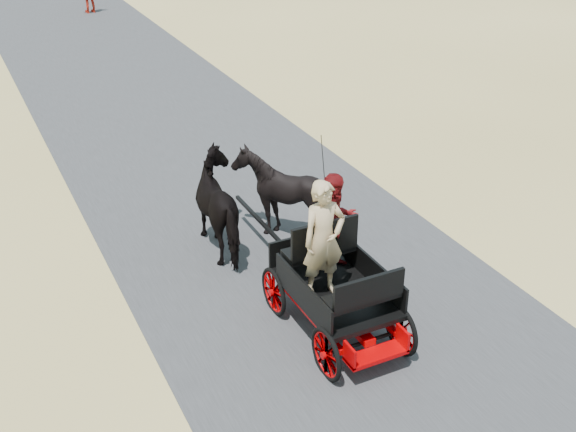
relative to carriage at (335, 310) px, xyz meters
name	(u,v)px	position (x,y,z in m)	size (l,w,h in m)	color
ground	(290,257)	(0.33, 2.20, -0.36)	(140.00, 140.00, 0.00)	tan
road	(290,256)	(0.33, 2.20, -0.35)	(6.00, 140.00, 0.01)	#38383A
carriage	(335,310)	(0.00, 0.00, 0.00)	(1.30, 2.40, 0.72)	black
horse_left	(225,206)	(-0.55, 3.00, 0.49)	(0.91, 2.01, 1.70)	black
horse_right	(281,194)	(0.55, 3.00, 0.49)	(1.37, 1.54, 1.70)	black
driver_man	(324,239)	(-0.20, 0.05, 1.26)	(0.66, 0.43, 1.80)	tan
passenger_woman	(335,222)	(0.30, 0.60, 1.15)	(0.77, 0.60, 1.58)	#660C0F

